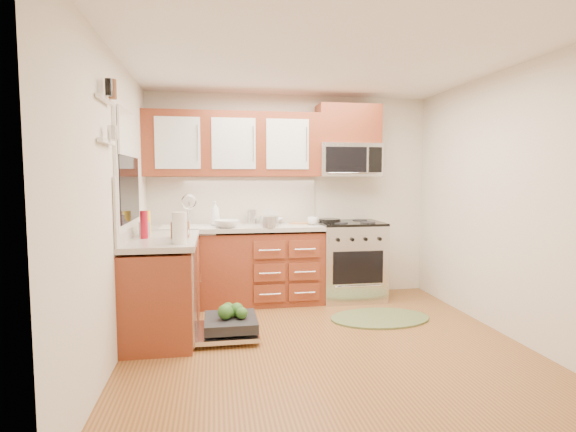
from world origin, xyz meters
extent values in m
plane|color=brown|center=(0.00, 0.00, 0.00)|extent=(3.50, 3.50, 0.00)
plane|color=white|center=(0.00, 0.00, 2.50)|extent=(3.50, 3.50, 0.00)
cube|color=beige|center=(0.00, 1.75, 1.25)|extent=(3.50, 0.04, 2.50)
cube|color=beige|center=(0.00, -1.75, 1.25)|extent=(3.50, 0.04, 2.50)
cube|color=beige|center=(-1.75, 0.00, 1.25)|extent=(0.04, 3.50, 2.50)
cube|color=beige|center=(1.75, 0.00, 1.25)|extent=(0.04, 3.50, 2.50)
cube|color=maroon|center=(-0.73, 1.45, 0.42)|extent=(2.05, 0.60, 0.85)
cube|color=maroon|center=(-1.45, 0.52, 0.42)|extent=(0.60, 1.25, 0.85)
cube|color=beige|center=(-0.72, 1.44, 0.90)|extent=(2.07, 0.64, 0.05)
cube|color=beige|center=(-1.44, 0.53, 0.90)|extent=(0.64, 1.27, 0.05)
cube|color=beige|center=(-0.73, 1.74, 1.21)|extent=(2.05, 0.02, 0.57)
cube|color=beige|center=(-1.74, 0.52, 1.21)|extent=(0.02, 1.25, 0.57)
cube|color=maroon|center=(0.68, 1.57, 2.13)|extent=(0.76, 0.35, 0.47)
cube|color=white|center=(-1.71, 0.50, 1.88)|extent=(0.02, 0.96, 0.40)
cube|color=white|center=(-1.72, -0.35, 2.05)|extent=(0.04, 0.40, 0.03)
cube|color=white|center=(-1.72, -0.35, 1.75)|extent=(0.04, 0.40, 0.03)
cylinder|color=black|center=(0.40, 1.36, 0.97)|extent=(0.29, 0.29, 0.05)
cylinder|color=silver|center=(-0.34, 1.22, 0.99)|extent=(0.26, 0.26, 0.13)
cube|color=tan|center=(0.08, 1.55, 0.93)|extent=(0.27, 0.19, 0.02)
cylinder|color=silver|center=(-0.51, 1.58, 1.01)|extent=(0.11, 0.11, 0.18)
cylinder|color=white|center=(-1.25, 0.09, 1.06)|extent=(0.15, 0.15, 0.27)
cylinder|color=yellow|center=(-1.62, 0.80, 1.04)|extent=(0.09, 0.09, 0.24)
cylinder|color=#AD0E21|center=(-1.60, 0.48, 1.05)|extent=(0.08, 0.08, 0.26)
cube|color=brown|center=(-1.27, 0.47, 1.00)|extent=(0.17, 0.13, 0.15)
cube|color=#266EB5|center=(-1.26, 0.28, 1.01)|extent=(0.12, 0.10, 0.17)
imported|color=#999999|center=(-0.27, 1.60, 0.96)|extent=(0.37, 0.37, 0.07)
imported|color=#999999|center=(-0.82, 1.25, 0.97)|extent=(0.33, 0.33, 0.09)
imported|color=#999999|center=(0.20, 1.38, 0.97)|extent=(0.14, 0.14, 0.10)
imported|color=#999999|center=(-0.95, 1.45, 1.07)|extent=(0.14, 0.14, 0.29)
imported|color=#999999|center=(-1.62, 0.62, 1.03)|extent=(0.12, 0.12, 0.21)
imported|color=#999999|center=(-1.25, 0.47, 1.00)|extent=(0.14, 0.14, 0.15)
camera|label=1|loc=(-0.96, -3.81, 1.50)|focal=28.00mm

